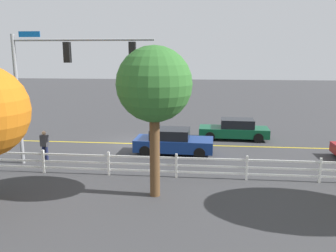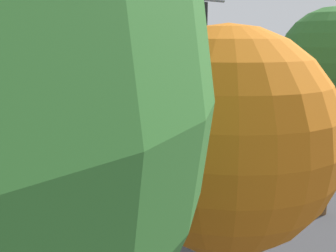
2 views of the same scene
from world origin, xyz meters
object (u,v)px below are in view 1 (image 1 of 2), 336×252
(car_0, at_px, (235,130))
(car_2, at_px, (173,142))
(pedestrian, at_px, (45,145))
(tree_1, at_px, (154,86))

(car_0, height_order, car_2, car_2)
(car_2, xyz_separation_m, pedestrian, (6.73, 2.25, 0.22))
(pedestrian, bearing_deg, tree_1, -107.14)
(car_2, height_order, tree_1, tree_1)
(tree_1, bearing_deg, car_0, -111.67)
(pedestrian, bearing_deg, car_0, -45.42)
(car_2, xyz_separation_m, tree_1, (0.18, 6.26, 3.80))
(tree_1, bearing_deg, pedestrian, -31.48)
(car_2, height_order, pedestrian, pedestrian)
(pedestrian, relative_size, tree_1, 0.28)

